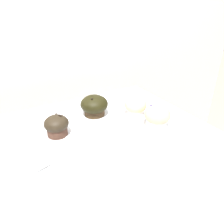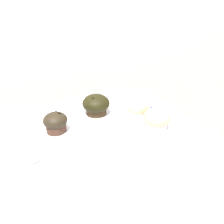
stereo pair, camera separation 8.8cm
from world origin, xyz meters
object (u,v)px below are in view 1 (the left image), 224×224
Objects in this scene: muffin_front_left at (94,106)px; muffin_back_left at (136,106)px; muffin_back_right at (157,116)px; muffin_front_center at (57,125)px.

muffin_back_left is at bearing -28.47° from muffin_front_left.
muffin_front_center is at bearing 159.73° from muffin_back_right.
muffin_front_center is 0.39m from muffin_back_right.
muffin_front_left reaches higher than muffin_back_left.
muffin_front_center is 0.94× the size of muffin_back_left.
muffin_back_right is (0.02, -0.12, 0.00)m from muffin_back_left.
muffin_back_left is (0.35, -0.01, 0.00)m from muffin_front_center.
muffin_front_center is 0.76× the size of muffin_front_left.
muffin_back_right is 0.86× the size of muffin_front_left.
muffin_back_right is (0.36, -0.13, 0.00)m from muffin_front_center.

